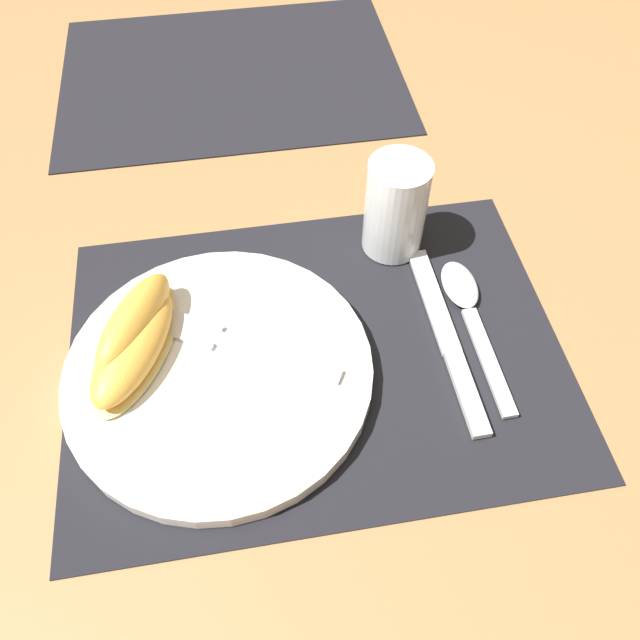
% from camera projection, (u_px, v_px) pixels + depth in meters
% --- Properties ---
extents(ground_plane, '(3.00, 3.00, 0.00)m').
position_uv_depth(ground_plane, '(316.00, 352.00, 0.58)').
color(ground_plane, '#A37547').
extents(placemat, '(0.45, 0.34, 0.00)m').
position_uv_depth(placemat, '(316.00, 351.00, 0.58)').
color(placemat, black).
rests_on(placemat, ground_plane).
extents(placemat_far, '(0.45, 0.34, 0.00)m').
position_uv_depth(placemat_far, '(232.00, 73.00, 0.84)').
color(placemat_far, black).
rests_on(placemat_far, ground_plane).
extents(plate, '(0.27, 0.27, 0.02)m').
position_uv_depth(plate, '(219.00, 372.00, 0.56)').
color(plate, white).
rests_on(plate, placemat).
extents(juice_glass, '(0.06, 0.06, 0.10)m').
position_uv_depth(juice_glass, '(395.00, 212.00, 0.62)').
color(juice_glass, silver).
rests_on(juice_glass, placemat).
extents(knife, '(0.02, 0.21, 0.01)m').
position_uv_depth(knife, '(448.00, 340.00, 0.58)').
color(knife, silver).
rests_on(knife, placemat).
extents(spoon, '(0.03, 0.18, 0.01)m').
position_uv_depth(spoon, '(467.00, 304.00, 0.60)').
color(spoon, silver).
rests_on(spoon, placemat).
extents(fork, '(0.18, 0.11, 0.00)m').
position_uv_depth(fork, '(226.00, 341.00, 0.56)').
color(fork, silver).
rests_on(fork, plate).
extents(citrus_wedge_0, '(0.09, 0.12, 0.05)m').
position_uv_depth(citrus_wedge_0, '(135.00, 326.00, 0.55)').
color(citrus_wedge_0, '#F4DB84').
rests_on(citrus_wedge_0, plate).
extents(citrus_wedge_1, '(0.10, 0.14, 0.03)m').
position_uv_depth(citrus_wedge_1, '(134.00, 348.00, 0.54)').
color(citrus_wedge_1, '#F4DB84').
rests_on(citrus_wedge_1, plate).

